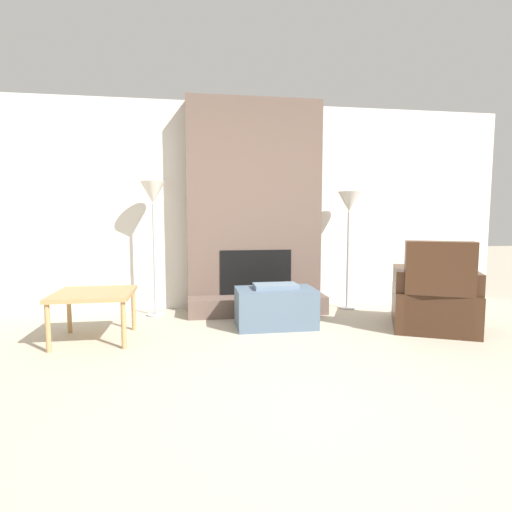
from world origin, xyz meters
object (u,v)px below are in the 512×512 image
object	(u,v)px
armchair	(434,301)
floor_lamp_left	(153,201)
side_table	(94,297)
floor_lamp_right	(349,209)
ottoman	(276,307)

from	to	relation	value
armchair	floor_lamp_left	distance (m)	3.29
side_table	floor_lamp_right	xyz separation A→B (m)	(2.88, 0.90, 0.86)
armchair	floor_lamp_right	distance (m)	1.53
ottoman	armchair	xyz separation A→B (m)	(1.61, -0.35, 0.08)
side_table	armchair	bearing A→B (deg)	-2.58
side_table	floor_lamp_left	size ratio (longest dim) A/B	0.45
armchair	floor_lamp_right	bearing A→B (deg)	-37.83
ottoman	armchair	world-z (taller)	armchair
armchair	side_table	xyz separation A→B (m)	(-3.41, 0.15, 0.12)
ottoman	side_table	distance (m)	1.82
ottoman	floor_lamp_right	size ratio (longest dim) A/B	0.56
armchair	side_table	bearing A→B (deg)	22.78
ottoman	floor_lamp_left	xyz separation A→B (m)	(-1.32, 0.70, 1.14)
side_table	ottoman	bearing A→B (deg)	6.36
side_table	floor_lamp_right	bearing A→B (deg)	17.33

